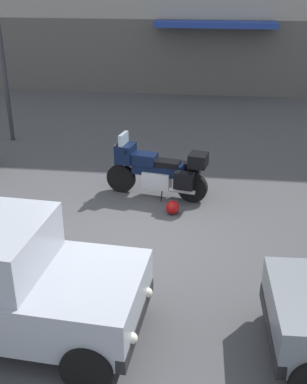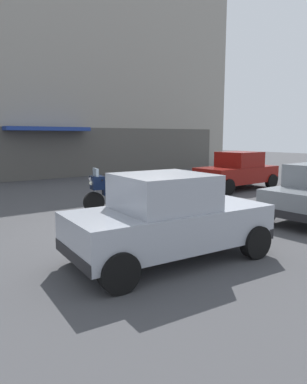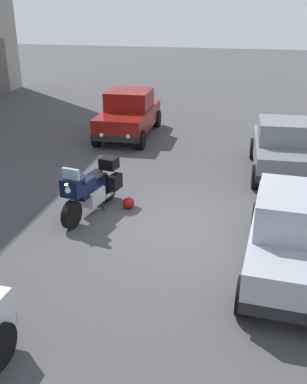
# 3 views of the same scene
# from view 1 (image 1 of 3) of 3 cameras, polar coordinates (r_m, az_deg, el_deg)

# --- Properties ---
(ground_plane) EXTENTS (80.00, 80.00, 0.00)m
(ground_plane) POSITION_cam_1_polar(r_m,az_deg,el_deg) (8.76, -3.16, -6.14)
(ground_plane) COLOR #424244
(motorcycle) EXTENTS (2.24, 0.98, 1.36)m
(motorcycle) POSITION_cam_1_polar(r_m,az_deg,el_deg) (10.25, 0.54, 2.61)
(motorcycle) COLOR black
(motorcycle) RESTS_ON ground
(helmet) EXTENTS (0.28, 0.28, 0.28)m
(helmet) POSITION_cam_1_polar(r_m,az_deg,el_deg) (9.72, 2.25, -1.84)
(helmet) COLOR #990C0C
(helmet) RESTS_ON ground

